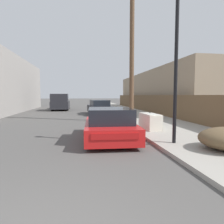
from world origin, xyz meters
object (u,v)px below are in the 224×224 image
Objects in this scene: car_parked_mid at (99,108)px; utility_pole at (132,45)px; pickup_truck at (61,102)px; street_lamp at (176,54)px; discarded_fridge at (150,121)px; parked_sports_car_red at (110,125)px.

car_parked_mid is 0.47× the size of utility_pole.
street_lamp is (5.50, -17.97, 2.15)m from pickup_truck.
pickup_truck is (-4.04, 6.02, 0.32)m from car_parked_mid.
discarded_fridge is 0.32× the size of street_lamp.
pickup_truck is at bearing 105.03° from parked_sports_car_red.
parked_sports_car_red is 0.44× the size of utility_pole.
car_parked_mid is 0.85× the size of street_lamp.
utility_pole is at bearing 114.50° from pickup_truck.
car_parked_mid is 12.29m from street_lamp.
street_lamp is (-0.17, -2.90, 2.60)m from discarded_fridge.
utility_pole is at bearing 90.20° from discarded_fridge.
discarded_fridge is at bearing 109.50° from pickup_truck.
parked_sports_car_red is 16.95m from pickup_truck.
street_lamp is at bearing -94.24° from discarded_fridge.
car_parked_mid is 0.76× the size of pickup_truck.
discarded_fridge is 0.18× the size of utility_pole.
utility_pole is at bearing 69.59° from parked_sports_car_red.
pickup_truck is 0.61× the size of utility_pole.
pickup_truck is (-5.67, 15.07, 0.46)m from discarded_fridge.
discarded_fridge is 16.11m from pickup_truck.
utility_pole reaches higher than car_parked_mid.
street_lamp reaches higher than parked_sports_car_red.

